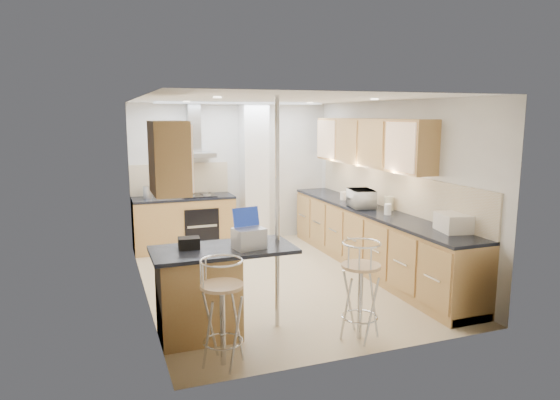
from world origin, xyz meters
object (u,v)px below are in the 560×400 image
object	(u,v)px
microwave	(362,199)
bar_stool_near	(222,312)
laptop	(249,238)
bread_bin	(454,222)
bar_stool_end	(360,290)

from	to	relation	value
microwave	bar_stool_near	distance (m)	3.56
microwave	laptop	size ratio (longest dim) A/B	1.60
laptop	bread_bin	xyz separation A→B (m)	(2.54, -0.04, -0.02)
microwave	bread_bin	world-z (taller)	microwave
microwave	laptop	bearing A→B (deg)	137.05
laptop	bar_stool_end	world-z (taller)	laptop
laptop	bread_bin	distance (m)	2.54
bar_stool_near	bar_stool_end	distance (m)	1.46
microwave	laptop	world-z (taller)	microwave
bar_stool_end	microwave	bearing A→B (deg)	5.88
microwave	bread_bin	bearing A→B (deg)	-161.61
microwave	bar_stool_near	world-z (taller)	microwave
microwave	bar_stool_near	bearing A→B (deg)	139.90
microwave	laptop	xyz separation A→B (m)	(-2.28, -1.72, -0.01)
bar_stool_end	laptop	bearing A→B (deg)	100.51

